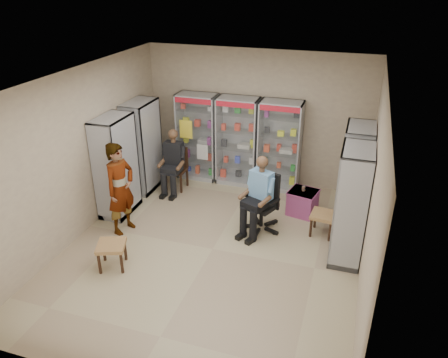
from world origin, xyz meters
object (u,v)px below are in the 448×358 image
(cabinet_back_mid, at_px, (238,142))
(cabinet_back_right, at_px, (280,146))
(cabinet_back_left, at_px, (198,137))
(wooden_chair, at_px, (176,169))
(cabinet_left_far, at_px, (143,147))
(woven_stool_b, at_px, (112,255))
(standing_man, at_px, (120,189))
(office_chair, at_px, (262,203))
(pink_trunk, at_px, (303,202))
(woven_stool_a, at_px, (323,224))
(cabinet_left_near, at_px, (116,166))
(cabinet_right_far, at_px, (354,178))
(seated_shopkeeper, at_px, (261,197))
(cabinet_right_near, at_px, (351,206))

(cabinet_back_mid, xyz_separation_m, cabinet_back_right, (0.95, 0.00, 0.00))
(cabinet_back_left, height_order, wooden_chair, cabinet_back_left)
(cabinet_left_far, distance_m, woven_stool_b, 3.00)
(standing_man, bearing_deg, office_chair, -56.71)
(office_chair, relative_size, pink_trunk, 2.16)
(woven_stool_a, height_order, standing_man, standing_man)
(wooden_chair, bearing_deg, cabinet_back_mid, 31.31)
(cabinet_back_mid, xyz_separation_m, cabinet_left_near, (-1.88, -2.03, 0.00))
(cabinet_back_mid, xyz_separation_m, pink_trunk, (1.66, -0.99, -0.75))
(cabinet_right_far, distance_m, cabinet_left_far, 4.46)
(cabinet_back_right, bearing_deg, cabinet_left_far, -161.81)
(cabinet_back_left, relative_size, standing_man, 1.14)
(seated_shopkeeper, bearing_deg, cabinet_back_mid, 140.61)
(seated_shopkeeper, bearing_deg, pink_trunk, 75.29)
(woven_stool_a, bearing_deg, cabinet_back_mid, 142.47)
(wooden_chair, distance_m, woven_stool_b, 2.99)
(cabinet_back_right, relative_size, pink_trunk, 3.85)
(woven_stool_b, bearing_deg, woven_stool_a, 32.96)
(cabinet_back_mid, distance_m, pink_trunk, 2.07)
(cabinet_back_left, height_order, cabinet_right_far, same)
(cabinet_right_far, bearing_deg, cabinet_right_near, -180.00)
(woven_stool_b, bearing_deg, wooden_chair, 92.69)
(cabinet_back_left, relative_size, cabinet_back_mid, 1.00)
(wooden_chair, bearing_deg, cabinet_right_near, -21.64)
(wooden_chair, distance_m, office_chair, 2.45)
(cabinet_back_left, distance_m, cabinet_left_far, 1.32)
(cabinet_left_near, xyz_separation_m, wooden_chair, (0.68, 1.30, -0.53))
(cabinet_left_far, bearing_deg, standing_man, 14.13)
(cabinet_right_near, bearing_deg, wooden_chair, 68.36)
(standing_man, bearing_deg, woven_stool_a, -59.83)
(woven_stool_a, bearing_deg, wooden_chair, 164.75)
(cabinet_back_right, height_order, cabinet_right_near, same)
(woven_stool_a, bearing_deg, cabinet_right_near, -52.90)
(cabinet_left_far, distance_m, seated_shopkeeper, 3.04)
(office_chair, relative_size, woven_stool_b, 2.51)
(cabinet_right_far, xyz_separation_m, wooden_chair, (-3.78, 0.40, -0.53))
(cabinet_left_near, bearing_deg, woven_stool_a, 95.58)
(cabinet_back_mid, bearing_deg, cabinet_left_far, -153.68)
(cabinet_back_right, distance_m, cabinet_right_near, 2.76)
(standing_man, bearing_deg, woven_stool_b, -145.42)
(cabinet_back_right, distance_m, seated_shopkeeper, 1.88)
(cabinet_right_near, height_order, woven_stool_b, cabinet_right_near)
(seated_shopkeeper, xyz_separation_m, standing_man, (-2.45, -0.78, 0.16))
(cabinet_right_far, height_order, cabinet_left_near, same)
(cabinet_back_left, height_order, cabinet_back_right, same)
(wooden_chair, xyz_separation_m, standing_man, (-0.25, -1.91, 0.41))
(cabinet_back_mid, distance_m, office_chair, 2.11)
(pink_trunk, bearing_deg, cabinet_back_left, 159.32)
(cabinet_back_mid, relative_size, woven_stool_b, 4.48)
(standing_man, bearing_deg, wooden_chair, 7.11)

